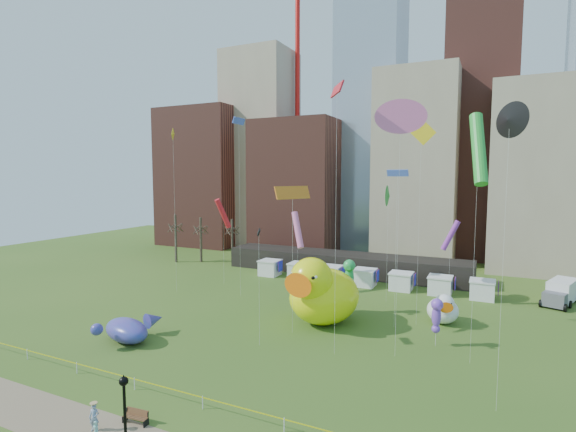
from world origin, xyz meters
The scene contains 31 objects.
ground centered at (0.00, 0.00, 0.00)m, with size 160.00×160.00×0.00m, color #34591C.
skyline centered at (2.25, 61.06, 21.44)m, with size 101.00×23.00×68.00m.
crane_left centered at (-21.11, 64.00, 46.90)m, with size 23.00×1.00×76.00m.
pavilion centered at (-4.00, 42.00, 1.60)m, with size 38.00×6.00×3.20m, color black.
vendor_tents centered at (1.02, 36.00, 1.11)m, with size 33.24×2.80×2.40m.
bare_trees centered at (-30.17, 40.54, 4.01)m, with size 8.44×6.44×8.50m.
caution_tape centered at (0.00, 0.00, 0.68)m, with size 50.00×0.06×0.90m.
big_duck centered at (1.17, 18.74, 3.36)m, with size 8.27×10.11×7.33m.
small_duck centered at (12.53, 24.37, 1.54)m, with size 3.94×4.70×3.36m.
seahorse_green centered at (2.65, 23.38, 4.46)m, with size 1.59×1.86×6.12m.
seahorse_purple centered at (12.60, 17.64, 3.12)m, with size 1.37×1.54×4.45m.
whale_inflatable centered at (-13.44, 6.73, 1.11)m, with size 6.10×7.04×2.43m.
park_bench centered at (-2.75, -3.12, 0.47)m, with size 1.69×0.68×0.84m.
lamppost centered at (-0.60, -6.00, 2.95)m, with size 0.50×0.50×4.82m.
box_truck centered at (24.62, 37.88, 1.44)m, with size 4.53×7.04×2.81m.
woman centered at (-4.39, -4.84, 0.86)m, with size 0.61×0.40×1.68m, color white.
toddler centered at (-4.00, -5.07, 0.44)m, with size 0.29×0.21×0.83m, color silver.
kite_0 centered at (4.88, 12.23, 22.24)m, with size 2.05×2.81×22.89m.
kite_1 centered at (9.74, 13.94, 20.13)m, with size 2.79×1.06×21.55m.
kite_2 centered at (17.53, 8.09, 18.77)m, with size 1.40×2.03×19.92m.
kite_3 centered at (15.60, 15.15, 17.47)m, with size 1.90×3.62×20.44m.
kite_4 centered at (-20.62, 22.10, 19.35)m, with size 0.73×1.40×21.47m.
kite_5 centered at (8.16, 21.16, 15.46)m, with size 2.19×0.68×15.98m.
kite_6 centered at (-0.53, 15.27, 13.73)m, with size 2.26×3.87×14.39m.
kite_7 centered at (12.45, 31.14, 8.43)m, with size 2.24×1.17×10.27m.
kite_8 centered at (-17.53, 28.62, 10.06)m, with size 1.79×2.59×12.22m.
kite_9 centered at (-6.34, 29.40, 8.25)m, with size 2.67×2.52×10.67m.
kite_10 centered at (-1.84, 10.97, 10.29)m, with size 1.09×1.62×10.68m.
kite_11 centered at (5.43, 29.68, 12.96)m, with size 0.57×2.55×14.23m.
kite_12 centered at (10.11, 22.66, 19.39)m, with size 2.85×0.11×21.21m.
kite_13 centered at (-12.17, 24.43, 21.91)m, with size 0.48×2.66×22.55m.
Camera 1 is at (16.83, -22.21, 15.39)m, focal length 27.00 mm.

